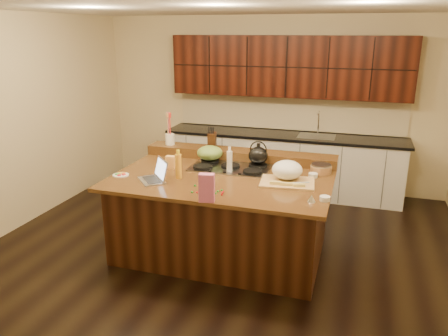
% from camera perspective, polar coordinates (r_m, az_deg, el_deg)
% --- Properties ---
extents(room, '(5.52, 5.02, 2.72)m').
position_cam_1_polar(room, '(4.73, -0.18, 3.87)').
color(room, black).
rests_on(room, ground).
extents(island, '(2.40, 1.60, 0.92)m').
position_cam_1_polar(island, '(5.01, -0.17, -6.01)').
color(island, black).
rests_on(island, ground).
extents(back_ledge, '(2.40, 0.30, 0.12)m').
position_cam_1_polar(back_ledge, '(5.47, 2.04, 1.75)').
color(back_ledge, black).
rests_on(back_ledge, island).
extents(cooktop, '(0.92, 0.52, 0.05)m').
position_cam_1_polar(cooktop, '(5.12, 0.84, 0.12)').
color(cooktop, gray).
rests_on(cooktop, island).
extents(back_counter, '(3.70, 0.66, 2.40)m').
position_cam_1_polar(back_counter, '(6.86, 7.91, 4.86)').
color(back_counter, silver).
rests_on(back_counter, ground).
extents(kettle, '(0.28, 0.28, 0.21)m').
position_cam_1_polar(kettle, '(5.13, 4.48, 1.64)').
color(kettle, black).
rests_on(kettle, cooktop).
extents(green_bowl, '(0.36, 0.36, 0.17)m').
position_cam_1_polar(green_bowl, '(5.29, -1.86, 2.00)').
color(green_bowl, olive).
rests_on(green_bowl, cooktop).
extents(laptop, '(0.41, 0.42, 0.23)m').
position_cam_1_polar(laptop, '(4.75, -8.88, -0.91)').
color(laptop, '#B7B7BC').
rests_on(laptop, island).
extents(oil_bottle, '(0.08, 0.08, 0.27)m').
position_cam_1_polar(oil_bottle, '(4.77, -5.97, 0.21)').
color(oil_bottle, gold).
rests_on(oil_bottle, island).
extents(vinegar_bottle, '(0.08, 0.08, 0.25)m').
position_cam_1_polar(vinegar_bottle, '(4.95, 0.73, 0.82)').
color(vinegar_bottle, silver).
rests_on(vinegar_bottle, island).
extents(wooden_tray, '(0.60, 0.48, 0.23)m').
position_cam_1_polar(wooden_tray, '(4.69, 8.25, -0.61)').
color(wooden_tray, tan).
rests_on(wooden_tray, island).
extents(ramekin_a, '(0.13, 0.13, 0.04)m').
position_cam_1_polar(ramekin_a, '(4.26, 13.04, -3.90)').
color(ramekin_a, white).
rests_on(ramekin_a, island).
extents(ramekin_b, '(0.11, 0.11, 0.04)m').
position_cam_1_polar(ramekin_b, '(4.91, 11.56, -0.93)').
color(ramekin_b, white).
rests_on(ramekin_b, island).
extents(ramekin_c, '(0.11, 0.11, 0.04)m').
position_cam_1_polar(ramekin_c, '(5.06, 13.15, -0.47)').
color(ramekin_c, white).
rests_on(ramekin_c, island).
extents(strainer_bowl, '(0.32, 0.32, 0.09)m').
position_cam_1_polar(strainer_bowl, '(5.05, 12.54, -0.20)').
color(strainer_bowl, '#996B3F').
rests_on(strainer_bowl, island).
extents(kitchen_timer, '(0.10, 0.10, 0.07)m').
position_cam_1_polar(kitchen_timer, '(4.21, 11.35, -3.89)').
color(kitchen_timer, silver).
rests_on(kitchen_timer, island).
extents(pink_bag, '(0.16, 0.11, 0.27)m').
position_cam_1_polar(pink_bag, '(4.10, -2.27, -2.60)').
color(pink_bag, '#C85E8F').
rests_on(pink_bag, island).
extents(candy_plate, '(0.23, 0.23, 0.01)m').
position_cam_1_polar(candy_plate, '(5.01, -13.33, -0.89)').
color(candy_plate, white).
rests_on(candy_plate, island).
extents(package_box, '(0.11, 0.08, 0.15)m').
position_cam_1_polar(package_box, '(5.14, -6.98, 0.76)').
color(package_box, '#F1AE55').
rests_on(package_box, island).
extents(utensil_crock, '(0.14, 0.14, 0.14)m').
position_cam_1_polar(utensil_crock, '(5.76, -7.08, 3.76)').
color(utensil_crock, white).
rests_on(utensil_crock, back_ledge).
extents(knife_block, '(0.13, 0.18, 0.20)m').
position_cam_1_polar(knife_block, '(5.54, -1.57, 3.64)').
color(knife_block, black).
rests_on(knife_block, back_ledge).
extents(gumdrop_0, '(0.02, 0.02, 0.02)m').
position_cam_1_polar(gumdrop_0, '(4.36, -3.57, -3.18)').
color(gumdrop_0, red).
rests_on(gumdrop_0, island).
extents(gumdrop_1, '(0.02, 0.02, 0.02)m').
position_cam_1_polar(gumdrop_1, '(4.54, -3.81, -2.30)').
color(gumdrop_1, '#198C26').
rests_on(gumdrop_1, island).
extents(gumdrop_2, '(0.02, 0.02, 0.02)m').
position_cam_1_polar(gumdrop_2, '(4.29, -0.29, -3.48)').
color(gumdrop_2, red).
rests_on(gumdrop_2, island).
extents(gumdrop_3, '(0.02, 0.02, 0.02)m').
position_cam_1_polar(gumdrop_3, '(4.47, -1.28, -2.57)').
color(gumdrop_3, '#198C26').
rests_on(gumdrop_3, island).
extents(gumdrop_4, '(0.02, 0.02, 0.02)m').
position_cam_1_polar(gumdrop_4, '(4.39, -3.12, -2.98)').
color(gumdrop_4, red).
rests_on(gumdrop_4, island).
extents(gumdrop_5, '(0.02, 0.02, 0.02)m').
position_cam_1_polar(gumdrop_5, '(4.36, -4.21, -3.15)').
color(gumdrop_5, '#198C26').
rests_on(gumdrop_5, island).
extents(gumdrop_6, '(0.02, 0.02, 0.02)m').
position_cam_1_polar(gumdrop_6, '(4.30, -2.18, -3.44)').
color(gumdrop_6, red).
rests_on(gumdrop_6, island).
extents(gumdrop_7, '(0.02, 0.02, 0.02)m').
position_cam_1_polar(gumdrop_7, '(4.32, -1.09, -3.30)').
color(gumdrop_7, '#198C26').
rests_on(gumdrop_7, island).
extents(gumdrop_8, '(0.02, 0.02, 0.02)m').
position_cam_1_polar(gumdrop_8, '(4.33, -0.25, -3.25)').
color(gumdrop_8, red).
rests_on(gumdrop_8, island).
extents(gumdrop_9, '(0.02, 0.02, 0.02)m').
position_cam_1_polar(gumdrop_9, '(4.37, -0.82, -3.05)').
color(gumdrop_9, '#198C26').
rests_on(gumdrop_9, island).
extents(gumdrop_10, '(0.02, 0.02, 0.02)m').
position_cam_1_polar(gumdrop_10, '(4.36, -0.11, -3.11)').
color(gumdrop_10, red).
rests_on(gumdrop_10, island).
extents(gumdrop_11, '(0.02, 0.02, 0.02)m').
position_cam_1_polar(gumdrop_11, '(4.40, -0.29, -2.91)').
color(gumdrop_11, '#198C26').
rests_on(gumdrop_11, island).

